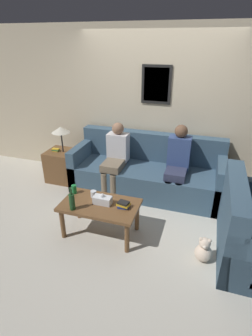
# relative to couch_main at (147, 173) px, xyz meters

# --- Properties ---
(ground_plane) EXTENTS (16.00, 16.00, 0.00)m
(ground_plane) POSITION_rel_couch_main_xyz_m (0.00, -0.54, -0.32)
(ground_plane) COLOR beige
(wall_back) EXTENTS (9.00, 0.08, 2.60)m
(wall_back) POSITION_rel_couch_main_xyz_m (0.00, 0.47, 0.98)
(wall_back) COLOR beige
(wall_back) RESTS_ON ground_plane
(couch_main) EXTENTS (2.46, 0.90, 0.94)m
(couch_main) POSITION_rel_couch_main_xyz_m (0.00, 0.00, 0.00)
(couch_main) COLOR #385166
(couch_main) RESTS_ON ground_plane
(coffee_table) EXTENTS (0.99, 0.57, 0.47)m
(coffee_table) POSITION_rel_couch_main_xyz_m (-0.30, -1.30, 0.07)
(coffee_table) COLOR brown
(coffee_table) RESTS_ON ground_plane
(side_table_with_lamp) EXTENTS (0.49, 0.49, 1.02)m
(side_table_with_lamp) POSITION_rel_couch_main_xyz_m (-1.56, -0.11, 0.01)
(side_table_with_lamp) COLOR brown
(side_table_with_lamp) RESTS_ON ground_plane
(wine_bottle) EXTENTS (0.07, 0.07, 0.30)m
(wine_bottle) POSITION_rel_couch_main_xyz_m (-0.58, -1.51, 0.26)
(wine_bottle) COLOR #19421E
(wine_bottle) RESTS_ON coffee_table
(drinking_glass) EXTENTS (0.08, 0.08, 0.09)m
(drinking_glass) POSITION_rel_couch_main_xyz_m (-0.45, -1.17, 0.19)
(drinking_glass) COLOR silver
(drinking_glass) RESTS_ON coffee_table
(book_stack) EXTENTS (0.17, 0.13, 0.08)m
(book_stack) POSITION_rel_couch_main_xyz_m (0.01, -1.28, 0.18)
(book_stack) COLOR navy
(book_stack) RESTS_ON coffee_table
(soda_can) EXTENTS (0.07, 0.07, 0.12)m
(soda_can) POSITION_rel_couch_main_xyz_m (-0.73, -1.16, 0.20)
(soda_can) COLOR #197A38
(soda_can) RESTS_ON coffee_table
(tissue_box) EXTENTS (0.23, 0.12, 0.15)m
(tissue_box) POSITION_rel_couch_main_xyz_m (-0.27, -1.28, 0.20)
(tissue_box) COLOR silver
(tissue_box) RESTS_ON coffee_table
(person_left) EXTENTS (0.34, 0.63, 1.15)m
(person_left) POSITION_rel_couch_main_xyz_m (-0.50, -0.15, 0.31)
(person_left) COLOR #756651
(person_left) RESTS_ON ground_plane
(person_right) EXTENTS (0.34, 0.59, 1.21)m
(person_right) POSITION_rel_couch_main_xyz_m (0.51, -0.14, 0.34)
(person_right) COLOR #2D334C
(person_right) RESTS_ON ground_plane
(teddy_bear) EXTENTS (0.20, 0.20, 0.32)m
(teddy_bear) POSITION_rel_couch_main_xyz_m (1.02, -1.37, -0.19)
(teddy_bear) COLOR beige
(teddy_bear) RESTS_ON ground_plane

